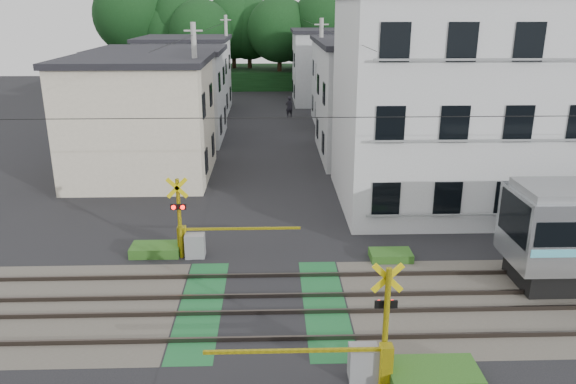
{
  "coord_description": "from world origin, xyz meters",
  "views": [
    {
      "loc": [
        0.3,
        -15.23,
        8.76
      ],
      "look_at": [
        0.93,
        5.0,
        2.01
      ],
      "focal_mm": 35.0,
      "sensor_mm": 36.0,
      "label": 1
    }
  ],
  "objects_px": {
    "crossing_signal_near": "(367,355)",
    "pedestrian": "(289,107)",
    "apartment_block": "(455,102)",
    "crossing_signal_far": "(193,239)"
  },
  "relations": [
    {
      "from": "crossing_signal_near",
      "to": "apartment_block",
      "type": "xyz_separation_m",
      "value": [
        5.91,
        13.15,
        3.94
      ]
    },
    {
      "from": "crossing_signal_far",
      "to": "crossing_signal_near",
      "type": "bearing_deg",
      "value": -54.71
    },
    {
      "from": "crossing_signal_near",
      "to": "crossing_signal_far",
      "type": "bearing_deg",
      "value": 125.29
    },
    {
      "from": "apartment_block",
      "to": "pedestrian",
      "type": "distance_m",
      "value": 22.35
    },
    {
      "from": "pedestrian",
      "to": "apartment_block",
      "type": "bearing_deg",
      "value": 88.57
    },
    {
      "from": "crossing_signal_far",
      "to": "apartment_block",
      "type": "relative_size",
      "value": 0.46
    },
    {
      "from": "crossing_signal_far",
      "to": "apartment_block",
      "type": "bearing_deg",
      "value": 27.78
    },
    {
      "from": "apartment_block",
      "to": "pedestrian",
      "type": "xyz_separation_m",
      "value": [
        -6.69,
        20.98,
        -3.8
      ]
    },
    {
      "from": "crossing_signal_near",
      "to": "pedestrian",
      "type": "bearing_deg",
      "value": 91.3
    },
    {
      "from": "crossing_signal_far",
      "to": "pedestrian",
      "type": "relative_size",
      "value": 2.76
    }
  ]
}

